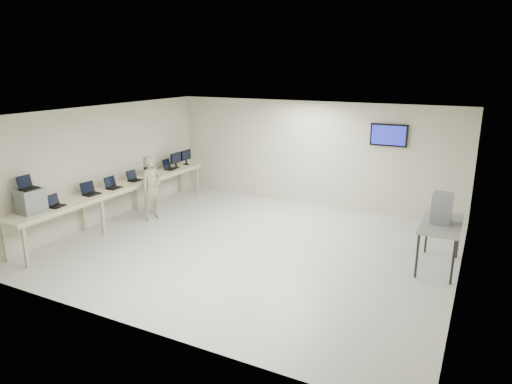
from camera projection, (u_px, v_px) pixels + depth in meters
The scene contains 15 objects.
room at pixel (254, 182), 9.30m from camera, with size 8.01×7.01×2.81m.
workbench at pixel (120, 189), 10.99m from camera, with size 0.76×6.00×0.90m.
equipment_box at pixel (31, 201), 8.92m from camera, with size 0.40×0.46×0.48m, color slate.
laptop_on_box at pixel (27, 185), 8.86m from camera, with size 0.27×0.33×0.26m.
laptop_0 at pixel (55, 203), 9.35m from camera, with size 0.30×0.34×0.25m.
laptop_1 at pixel (90, 191), 10.23m from camera, with size 0.34×0.39×0.28m.
laptop_2 at pixel (112, 185), 10.75m from camera, with size 0.28×0.35×0.27m.
laptop_3 at pixel (133, 178), 11.46m from camera, with size 0.29×0.34×0.25m.
laptop_4 at pixel (151, 173), 11.96m from camera, with size 0.32×0.36×0.25m.
laptop_5 at pixel (169, 167), 12.70m from camera, with size 0.33×0.38×0.28m.
monitor_near at pixel (176, 159), 12.85m from camera, with size 0.19×0.43×0.42m.
monitor_far at pixel (186, 156), 13.27m from camera, with size 0.19×0.43×0.42m.
soldier at pixel (152, 188), 11.18m from camera, with size 0.58×0.38×1.59m, color gray.
side_table at pixel (441, 226), 8.44m from camera, with size 0.69×1.48×0.89m.
storage_bins at pixel (442, 208), 8.36m from camera, with size 0.35×0.39×0.56m.
Camera 1 is at (4.17, -7.95, 3.70)m, focal length 32.00 mm.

